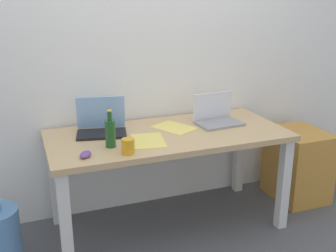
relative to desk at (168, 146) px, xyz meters
name	(u,v)px	position (x,y,z in m)	size (l,w,h in m)	color
ground_plane	(168,224)	(0.00, 0.00, -0.64)	(8.00, 8.00, 0.00)	#515459
back_wall	(148,45)	(0.00, 0.44, 0.66)	(5.20, 0.08, 2.60)	white
desk	(168,146)	(0.00, 0.00, 0.00)	(1.68, 0.77, 0.74)	tan
laptop_left	(101,126)	(-0.44, 0.15, 0.15)	(0.38, 0.29, 0.25)	black
laptop_right	(217,117)	(0.42, 0.07, 0.15)	(0.34, 0.25, 0.23)	gray
beer_bottle	(110,133)	(-0.44, -0.13, 0.19)	(0.07, 0.07, 0.24)	#1E5123
computer_mouse	(86,154)	(-0.62, -0.25, 0.11)	(0.06, 0.10, 0.03)	#724799
coffee_mug	(128,146)	(-0.37, -0.28, 0.14)	(0.08, 0.08, 0.10)	gold
paper_yellow_folder	(148,141)	(-0.18, -0.11, 0.10)	(0.21, 0.30, 0.00)	#F4E06B
paper_sheet_near_back	(174,128)	(0.08, 0.09, 0.10)	(0.21, 0.30, 0.00)	#F4E06B
filing_cabinet	(298,165)	(1.18, 0.04, -0.34)	(0.40, 0.48, 0.59)	#C68938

